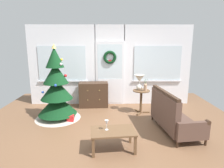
{
  "coord_description": "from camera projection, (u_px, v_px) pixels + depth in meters",
  "views": [
    {
      "loc": [
        -0.01,
        -4.18,
        2.03
      ],
      "look_at": [
        0.05,
        0.55,
        1.0
      ],
      "focal_mm": 31.26,
      "sensor_mm": 36.0,
      "label": 1
    }
  ],
  "objects": [
    {
      "name": "dresser_cabinet",
      "position": [
        94.0,
        95.0,
        6.18
      ],
      "size": [
        0.92,
        0.48,
        0.78
      ],
      "color": "#3D281C",
      "rests_on": "ground"
    },
    {
      "name": "side_table",
      "position": [
        141.0,
        97.0,
        5.58
      ],
      "size": [
        0.5,
        0.48,
        0.68
      ],
      "color": "brown",
      "rests_on": "ground"
    },
    {
      "name": "ground_plane",
      "position": [
        110.0,
        131.0,
        4.52
      ],
      "size": [
        6.76,
        6.76,
        0.0
      ],
      "primitive_type": "plane",
      "color": "brown"
    },
    {
      "name": "coffee_table",
      "position": [
        113.0,
        133.0,
        3.68
      ],
      "size": [
        0.89,
        0.6,
        0.39
      ],
      "color": "brown",
      "rests_on": "ground"
    },
    {
      "name": "settee_sofa",
      "position": [
        172.0,
        116.0,
        4.45
      ],
      "size": [
        0.89,
        1.61,
        0.96
      ],
      "color": "#3D281C",
      "rests_on": "ground"
    },
    {
      "name": "table_lamp",
      "position": [
        139.0,
        80.0,
        5.51
      ],
      "size": [
        0.28,
        0.28,
        0.44
      ],
      "color": "silver",
      "rests_on": "side_table"
    },
    {
      "name": "wine_glass",
      "position": [
        107.0,
        123.0,
        3.66
      ],
      "size": [
        0.08,
        0.08,
        0.2
      ],
      "color": "silver",
      "rests_on": "coffee_table"
    },
    {
      "name": "christmas_tree",
      "position": [
        57.0,
        93.0,
        5.15
      ],
      "size": [
        1.21,
        1.21,
        1.98
      ],
      "color": "#4C331E",
      "rests_on": "ground"
    },
    {
      "name": "gift_box",
      "position": [
        70.0,
        118.0,
        5.05
      ],
      "size": [
        0.17,
        0.15,
        0.17
      ],
      "primitive_type": "cube",
      "color": "red",
      "rests_on": "ground"
    },
    {
      "name": "back_wall_with_door",
      "position": [
        110.0,
        65.0,
        6.28
      ],
      "size": [
        5.2,
        0.19,
        2.55
      ],
      "color": "white",
      "rests_on": "ground"
    },
    {
      "name": "flower_vase",
      "position": [
        145.0,
        87.0,
        5.45
      ],
      "size": [
        0.11,
        0.1,
        0.35
      ],
      "color": "tan",
      "rests_on": "side_table"
    }
  ]
}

